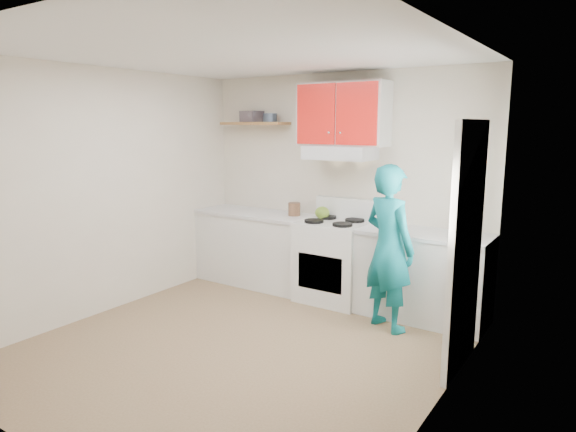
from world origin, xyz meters
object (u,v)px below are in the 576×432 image
Objects in this scene: tin at (270,118)px; person at (389,248)px; stove at (334,261)px; crock at (294,210)px; kettle at (322,213)px.

tin reaches higher than person.
stove is 5.35× the size of tin.
stove is 1.92m from tin.
person is (1.44, -0.51, -0.17)m from crock.
tin is at bearing 170.25° from crock.
tin is 2.31m from person.
tin is 0.97× the size of crock.
person reaches higher than stove.
person is (1.05, -0.52, -0.17)m from kettle.
kettle is 0.39m from crock.
tin is at bearing 171.41° from kettle.
kettle is at bearing 156.61° from stove.
crock is (-0.39, -0.00, -0.00)m from kettle.
person reaches higher than crock.
stove is at bearing -8.28° from crock.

